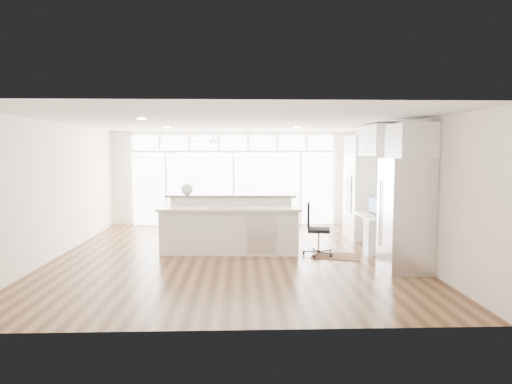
{
  "coord_description": "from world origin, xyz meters",
  "views": [
    {
      "loc": [
        0.18,
        -9.24,
        2.1
      ],
      "look_at": [
        0.53,
        0.6,
        1.24
      ],
      "focal_mm": 32.0,
      "sensor_mm": 36.0,
      "label": 1
    }
  ],
  "objects": [
    {
      "name": "oven_cabinet",
      "position": [
        3.17,
        1.8,
        1.25
      ],
      "size": [
        0.64,
        1.2,
        2.5
      ],
      "primitive_type": "cube",
      "color": "white",
      "rests_on": "floor"
    },
    {
      "name": "ceiling",
      "position": [
        0.0,
        0.0,
        2.7
      ],
      "size": [
        7.0,
        8.0,
        0.02
      ],
      "primitive_type": "cube",
      "color": "white",
      "rests_on": "wall_back"
    },
    {
      "name": "refrigerator",
      "position": [
        3.11,
        -1.35,
        1.0
      ],
      "size": [
        0.76,
        0.9,
        2.0
      ],
      "primitive_type": "cube",
      "color": "silver",
      "rests_on": "floor"
    },
    {
      "name": "kitchen_island",
      "position": [
        -0.04,
        0.21,
        0.59
      ],
      "size": [
        3.01,
        1.25,
        1.17
      ],
      "primitive_type": "cube",
      "rotation": [
        0.0,
        0.0,
        -0.05
      ],
      "color": "white",
      "rests_on": "floor"
    },
    {
      "name": "recessed_lights",
      "position": [
        0.0,
        0.2,
        2.68
      ],
      "size": [
        3.4,
        3.0,
        0.02
      ],
      "primitive_type": "cube",
      "color": "white",
      "rests_on": "ceiling"
    },
    {
      "name": "desk_nook",
      "position": [
        3.13,
        0.3,
        0.38
      ],
      "size": [
        0.72,
        1.3,
        0.76
      ],
      "primitive_type": "cube",
      "color": "white",
      "rests_on": "floor"
    },
    {
      "name": "monitor",
      "position": [
        3.05,
        0.3,
        0.98
      ],
      "size": [
        0.17,
        0.53,
        0.43
      ],
      "primitive_type": "cube",
      "rotation": [
        0.0,
        0.0,
        0.17
      ],
      "color": "black",
      "rests_on": "desk_nook"
    },
    {
      "name": "potted_plant",
      "position": [
        3.17,
        1.8,
        2.63
      ],
      "size": [
        0.33,
        0.36,
        0.25
      ],
      "primitive_type": "imported",
      "rotation": [
        0.0,
        0.0,
        0.14
      ],
      "color": "#235223",
      "rests_on": "oven_cabinet"
    },
    {
      "name": "fridge_cabinet",
      "position": [
        3.17,
        -1.35,
        2.3
      ],
      "size": [
        0.64,
        0.9,
        0.6
      ],
      "primitive_type": "cube",
      "color": "white",
      "rests_on": "wall_right"
    },
    {
      "name": "transom_row",
      "position": [
        0.0,
        3.94,
        2.38
      ],
      "size": [
        5.9,
        0.06,
        0.4
      ],
      "primitive_type": "cube",
      "color": "silver",
      "rests_on": "wall_back"
    },
    {
      "name": "wall_front",
      "position": [
        0.0,
        -4.0,
        1.35
      ],
      "size": [
        7.0,
        0.04,
        2.7
      ],
      "primitive_type": "cube",
      "color": "white",
      "rests_on": "floor"
    },
    {
      "name": "fishbowl",
      "position": [
        -0.97,
        0.65,
        1.3
      ],
      "size": [
        0.28,
        0.28,
        0.26
      ],
      "primitive_type": "sphere",
      "rotation": [
        0.0,
        0.0,
        0.11
      ],
      "color": "silver",
      "rests_on": "kitchen_island"
    },
    {
      "name": "office_chair",
      "position": [
        1.78,
        -0.11,
        0.53
      ],
      "size": [
        0.62,
        0.59,
        1.06
      ],
      "primitive_type": "cube",
      "rotation": [
        0.0,
        0.0,
        -0.15
      ],
      "color": "black",
      "rests_on": "floor"
    },
    {
      "name": "glass_wall",
      "position": [
        0.0,
        3.94,
        1.05
      ],
      "size": [
        5.8,
        0.06,
        2.08
      ],
      "primitive_type": "cube",
      "color": "silver",
      "rests_on": "wall_back"
    },
    {
      "name": "desk_window",
      "position": [
        3.46,
        0.3,
        1.55
      ],
      "size": [
        0.04,
        0.85,
        0.85
      ],
      "primitive_type": "cube",
      "color": "white",
      "rests_on": "wall_right"
    },
    {
      "name": "wall_left",
      "position": [
        -3.5,
        0.0,
        1.35
      ],
      "size": [
        0.04,
        8.0,
        2.7
      ],
      "primitive_type": "cube",
      "color": "white",
      "rests_on": "floor"
    },
    {
      "name": "ceiling_fan",
      "position": [
        -0.5,
        2.8,
        2.48
      ],
      "size": [
        1.16,
        1.16,
        0.32
      ],
      "primitive_type": "cube",
      "color": "white",
      "rests_on": "ceiling"
    },
    {
      "name": "keyboard",
      "position": [
        2.88,
        0.3,
        0.77
      ],
      "size": [
        0.13,
        0.33,
        0.02
      ],
      "primitive_type": "cube",
      "rotation": [
        0.0,
        0.0,
        0.02
      ],
      "color": "white",
      "rests_on": "desk_nook"
    },
    {
      "name": "framed_photos",
      "position": [
        3.46,
        0.92,
        1.4
      ],
      "size": [
        0.06,
        0.22,
        0.8
      ],
      "primitive_type": "cube",
      "color": "black",
      "rests_on": "wall_right"
    },
    {
      "name": "wall_right",
      "position": [
        3.5,
        0.0,
        1.35
      ],
      "size": [
        0.04,
        8.0,
        2.7
      ],
      "primitive_type": "cube",
      "color": "white",
      "rests_on": "floor"
    },
    {
      "name": "wall_back",
      "position": [
        0.0,
        4.0,
        1.35
      ],
      "size": [
        7.0,
        0.04,
        2.7
      ],
      "primitive_type": "cube",
      "color": "white",
      "rests_on": "floor"
    },
    {
      "name": "upper_cabinets",
      "position": [
        3.17,
        0.3,
        2.35
      ],
      "size": [
        0.64,
        1.3,
        0.64
      ],
      "primitive_type": "cube",
      "color": "white",
      "rests_on": "wall_right"
    },
    {
      "name": "floor",
      "position": [
        0.0,
        0.0,
        -0.01
      ],
      "size": [
        7.0,
        8.0,
        0.02
      ],
      "primitive_type": "cube",
      "color": "#442914",
      "rests_on": "ground"
    },
    {
      "name": "rug",
      "position": [
        2.12,
        -0.22,
        0.01
      ],
      "size": [
        1.12,
        0.93,
        0.01
      ],
      "primitive_type": "cube",
      "rotation": [
        0.0,
        0.0,
        -0.28
      ],
      "color": "#3B1E12",
      "rests_on": "floor"
    }
  ]
}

